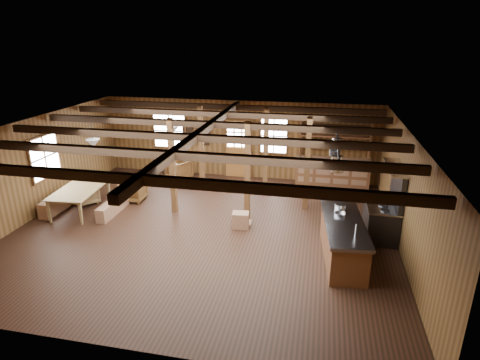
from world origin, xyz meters
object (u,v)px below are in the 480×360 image
object	(u,v)px
commercial_range	(383,213)
armchair_c	(85,193)
dining_table	(82,200)
armchair_a	(133,191)
armchair_b	(179,169)
kitchen_island	(343,240)

from	to	relation	value
commercial_range	armchair_c	distance (m)	8.78
dining_table	armchair_a	distance (m)	1.54
commercial_range	dining_table	size ratio (longest dim) A/B	0.94
armchair_a	armchair_b	size ratio (longest dim) A/B	0.93
kitchen_island	dining_table	distance (m)	7.60
kitchen_island	armchair_b	size ratio (longest dim) A/B	3.35
commercial_range	armchair_a	bearing A→B (deg)	173.24
armchair_a	armchair_b	bearing A→B (deg)	-109.75
kitchen_island	armchair_c	bearing A→B (deg)	161.68
armchair_a	armchair_b	xyz separation A→B (m)	(0.71, 2.28, 0.02)
commercial_range	armchair_b	size ratio (longest dim) A/B	2.48
dining_table	armchair_b	world-z (taller)	dining_table
dining_table	armchair_a	size ratio (longest dim) A/B	2.81
kitchen_island	dining_table	bearing A→B (deg)	165.22
commercial_range	armchair_b	distance (m)	7.42
commercial_range	armchair_b	world-z (taller)	commercial_range
armchair_a	armchair_b	distance (m)	2.39
kitchen_island	armchair_b	distance (m)	7.28
armchair_c	armchair_a	bearing A→B (deg)	-116.67
dining_table	armchair_c	size ratio (longest dim) A/B	2.79
commercial_range	dining_table	xyz separation A→B (m)	(-8.55, -0.18, -0.27)
kitchen_island	commercial_range	bearing A→B (deg)	48.03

